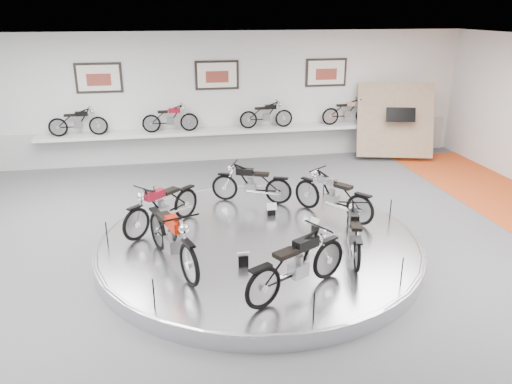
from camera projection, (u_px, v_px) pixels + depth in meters
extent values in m
plane|color=#565659|center=(262.00, 258.00, 9.81)|extent=(16.00, 16.00, 0.00)
plane|color=white|center=(263.00, 48.00, 8.42)|extent=(16.00, 16.00, 0.00)
plane|color=silver|center=(218.00, 98.00, 15.57)|extent=(16.00, 0.00, 16.00)
cube|color=#BCBCBA|center=(219.00, 143.00, 16.05)|extent=(15.68, 0.04, 1.10)
cylinder|color=silver|center=(259.00, 245.00, 10.03)|extent=(6.40, 6.40, 0.30)
torus|color=#B2B2BA|center=(259.00, 240.00, 9.99)|extent=(6.40, 6.40, 0.10)
cube|color=silver|center=(219.00, 131.00, 15.64)|extent=(11.00, 0.55, 0.10)
cube|color=white|center=(99.00, 78.00, 14.67)|extent=(1.35, 0.06, 0.88)
cube|color=white|center=(217.00, 75.00, 15.29)|extent=(1.35, 0.06, 0.88)
cube|color=white|center=(326.00, 73.00, 15.91)|extent=(1.35, 0.06, 0.88)
cube|color=tan|center=(395.00, 120.00, 15.99)|extent=(2.56, 1.52, 2.30)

